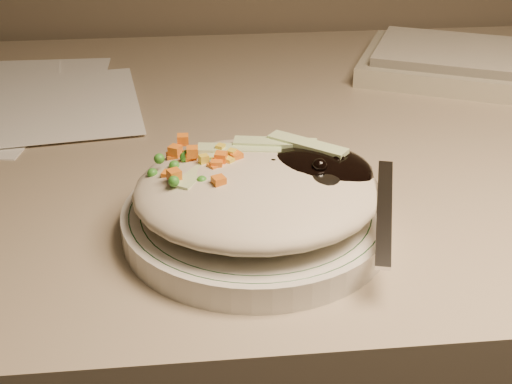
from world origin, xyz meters
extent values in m
cube|color=gray|center=(0.00, 1.38, 0.72)|extent=(1.40, 0.70, 0.04)
cylinder|color=silver|center=(-0.10, 1.18, 0.75)|extent=(0.21, 0.21, 0.02)
torus|color=#144723|center=(-0.10, 1.18, 0.76)|extent=(0.20, 0.20, 0.00)
torus|color=#144723|center=(-0.10, 1.18, 0.76)|extent=(0.18, 0.18, 0.00)
ellipsoid|color=#BAAF97|center=(-0.10, 1.17, 0.78)|extent=(0.19, 0.18, 0.04)
ellipsoid|color=black|center=(-0.06, 1.19, 0.79)|extent=(0.10, 0.09, 0.03)
ellipsoid|color=orange|center=(-0.15, 1.19, 0.78)|extent=(0.08, 0.08, 0.02)
sphere|color=black|center=(-0.09, 1.19, 0.79)|extent=(0.01, 0.01, 0.01)
sphere|color=black|center=(-0.06, 1.19, 0.79)|extent=(0.01, 0.01, 0.01)
sphere|color=black|center=(-0.04, 1.18, 0.80)|extent=(0.01, 0.01, 0.01)
sphere|color=black|center=(-0.04, 1.20, 0.79)|extent=(0.01, 0.01, 0.01)
sphere|color=black|center=(-0.05, 1.17, 0.80)|extent=(0.01, 0.01, 0.01)
sphere|color=black|center=(-0.06, 1.19, 0.79)|extent=(0.01, 0.01, 0.01)
sphere|color=black|center=(-0.05, 1.20, 0.79)|extent=(0.01, 0.01, 0.01)
cube|color=orange|center=(-0.15, 1.20, 0.80)|extent=(0.01, 0.01, 0.01)
cube|color=orange|center=(-0.13, 1.18, 0.79)|extent=(0.01, 0.01, 0.01)
cube|color=orange|center=(-0.16, 1.21, 0.80)|extent=(0.01, 0.01, 0.01)
cube|color=orange|center=(-0.13, 1.19, 0.80)|extent=(0.01, 0.01, 0.01)
cube|color=orange|center=(-0.13, 1.18, 0.80)|extent=(0.01, 0.01, 0.01)
cube|color=orange|center=(-0.17, 1.22, 0.79)|extent=(0.01, 0.01, 0.01)
cube|color=orange|center=(-0.15, 1.20, 0.80)|extent=(0.01, 0.01, 0.01)
cube|color=orange|center=(-0.13, 1.18, 0.80)|extent=(0.01, 0.01, 0.01)
cube|color=orange|center=(-0.12, 1.19, 0.80)|extent=(0.01, 0.01, 0.01)
cube|color=orange|center=(-0.16, 1.22, 0.80)|extent=(0.01, 0.01, 0.01)
cube|color=orange|center=(-0.16, 1.17, 0.80)|extent=(0.01, 0.01, 0.01)
cube|color=orange|center=(-0.13, 1.15, 0.80)|extent=(0.01, 0.01, 0.01)
cube|color=orange|center=(-0.17, 1.18, 0.79)|extent=(0.01, 0.01, 0.01)
cube|color=orange|center=(-0.17, 1.21, 0.79)|extent=(0.01, 0.01, 0.01)
sphere|color=#388C28|center=(-0.13, 1.19, 0.80)|extent=(0.01, 0.01, 0.01)
sphere|color=#388C28|center=(-0.16, 1.16, 0.80)|extent=(0.01, 0.01, 0.01)
sphere|color=#388C28|center=(-0.16, 1.19, 0.80)|extent=(0.01, 0.01, 0.01)
sphere|color=#388C28|center=(-0.18, 1.19, 0.80)|extent=(0.01, 0.01, 0.01)
sphere|color=#388C28|center=(-0.14, 1.20, 0.79)|extent=(0.01, 0.01, 0.01)
sphere|color=#388C28|center=(-0.13, 1.17, 0.79)|extent=(0.01, 0.01, 0.01)
sphere|color=#388C28|center=(-0.15, 1.19, 0.79)|extent=(0.01, 0.01, 0.01)
sphere|color=#388C28|center=(-0.15, 1.17, 0.79)|extent=(0.01, 0.01, 0.01)
sphere|color=#388C28|center=(-0.18, 1.19, 0.79)|extent=(0.01, 0.01, 0.01)
sphere|color=#388C28|center=(-0.15, 1.20, 0.80)|extent=(0.01, 0.01, 0.01)
sphere|color=#388C28|center=(-0.16, 1.20, 0.80)|extent=(0.01, 0.01, 0.01)
sphere|color=#388C28|center=(-0.16, 1.18, 0.79)|extent=(0.01, 0.01, 0.01)
sphere|color=#388C28|center=(-0.14, 1.16, 0.80)|extent=(0.01, 0.01, 0.01)
sphere|color=#388C28|center=(-0.11, 1.21, 0.79)|extent=(0.01, 0.01, 0.01)
cube|color=yellow|center=(-0.14, 1.20, 0.79)|extent=(0.01, 0.01, 0.01)
cube|color=yellow|center=(-0.12, 1.19, 0.80)|extent=(0.01, 0.01, 0.01)
cube|color=yellow|center=(-0.15, 1.20, 0.79)|extent=(0.01, 0.01, 0.01)
cube|color=yellow|center=(-0.14, 1.19, 0.80)|extent=(0.01, 0.01, 0.01)
cube|color=yellow|center=(-0.15, 1.19, 0.79)|extent=(0.01, 0.01, 0.01)
cube|color=yellow|center=(-0.12, 1.20, 0.80)|extent=(0.01, 0.01, 0.01)
cube|color=yellow|center=(-0.13, 1.21, 0.80)|extent=(0.01, 0.01, 0.01)
cube|color=yellow|center=(-0.14, 1.18, 0.79)|extent=(0.01, 0.01, 0.01)
cube|color=#B2D18C|center=(-0.11, 1.21, 0.80)|extent=(0.07, 0.02, 0.00)
cube|color=#B2D18C|center=(-0.08, 1.22, 0.80)|extent=(0.07, 0.03, 0.00)
cube|color=#B2D18C|center=(-0.14, 1.18, 0.80)|extent=(0.05, 0.06, 0.00)
cube|color=#B2D18C|center=(-0.06, 1.21, 0.80)|extent=(0.06, 0.05, 0.00)
cube|color=#B2D18C|center=(-0.10, 1.17, 0.79)|extent=(0.07, 0.02, 0.00)
ellipsoid|color=silver|center=(-0.05, 1.17, 0.79)|extent=(0.05, 0.05, 0.01)
cube|color=silver|center=(-0.01, 1.13, 0.78)|extent=(0.04, 0.11, 0.03)
cube|color=white|center=(-0.36, 1.46, 0.74)|extent=(0.33, 0.25, 0.00)
camera|label=1|loc=(-0.15, 0.69, 1.05)|focal=50.00mm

